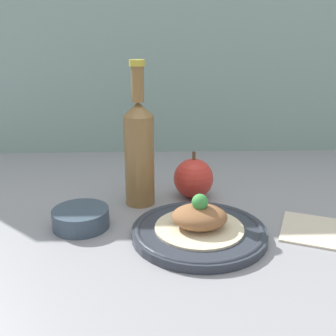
% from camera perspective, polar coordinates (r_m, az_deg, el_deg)
% --- Properties ---
extents(ground_plane, '(1.80, 1.10, 0.04)m').
position_cam_1_polar(ground_plane, '(0.75, 4.28, -10.37)').
color(ground_plane, gray).
extents(wall_backsplash, '(1.80, 0.03, 0.80)m').
position_cam_1_polar(wall_backsplash, '(1.19, 1.94, 21.50)').
color(wall_backsplash, '#84A399').
rests_on(wall_backsplash, ground_plane).
extents(plate, '(0.24, 0.24, 0.02)m').
position_cam_1_polar(plate, '(0.71, 4.84, -9.16)').
color(plate, '#2D333D').
rests_on(plate, ground_plane).
extents(plated_food, '(0.16, 0.16, 0.07)m').
position_cam_1_polar(plated_food, '(0.70, 4.90, -7.29)').
color(plated_food, beige).
rests_on(plated_food, plate).
extents(cider_bottle, '(0.06, 0.06, 0.30)m').
position_cam_1_polar(cider_bottle, '(0.81, -4.20, 2.60)').
color(cider_bottle, olive).
rests_on(cider_bottle, ground_plane).
extents(apple, '(0.09, 0.09, 0.10)m').
position_cam_1_polar(apple, '(0.86, 3.71, -1.50)').
color(apple, red).
rests_on(apple, ground_plane).
extents(napkin, '(0.21, 0.18, 0.01)m').
position_cam_1_polar(napkin, '(0.78, 22.72, -8.58)').
color(napkin, beige).
rests_on(napkin, ground_plane).
extents(dipping_bowl, '(0.11, 0.11, 0.04)m').
position_cam_1_polar(dipping_bowl, '(0.76, -12.53, -7.10)').
color(dipping_bowl, '#384756').
rests_on(dipping_bowl, ground_plane).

